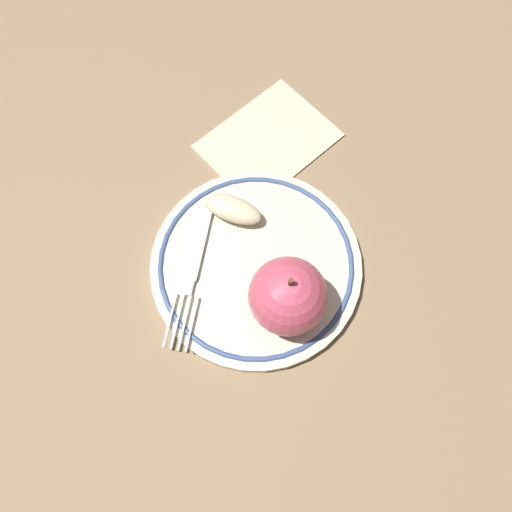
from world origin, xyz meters
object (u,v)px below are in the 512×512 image
at_px(plate, 256,265).
at_px(apple_red_whole, 288,296).
at_px(fork, 194,269).
at_px(napkin_folded, 268,140).
at_px(apple_slice_front, 232,209).

distance_m(plate, apple_red_whole, 0.08).
height_order(fork, napkin_folded, fork).
bearing_deg(napkin_folded, apple_slice_front, -171.82).
bearing_deg(plate, fork, 126.50).
relative_size(fork, napkin_folded, 1.07).
distance_m(apple_slice_front, napkin_folded, 0.12).
bearing_deg(fork, napkin_folded, 164.78).
bearing_deg(apple_red_whole, fork, 96.63).
xyz_separation_m(plate, fork, (-0.04, 0.06, 0.01)).
relative_size(apple_red_whole, napkin_folded, 0.58).
bearing_deg(apple_slice_front, plate, -44.24).
xyz_separation_m(apple_slice_front, napkin_folded, (0.12, 0.02, -0.02)).
height_order(plate, napkin_folded, plate).
height_order(apple_red_whole, napkin_folded, apple_red_whole).
bearing_deg(apple_slice_front, fork, -99.43).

